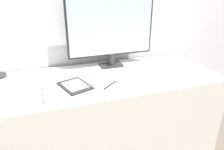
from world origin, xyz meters
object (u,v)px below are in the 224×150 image
pen (110,85)px  laptop (71,89)px  monitor (111,29)px  ereader (75,86)px  keyboard (148,77)px

pen → laptop: bearing=177.7°
monitor → laptop: monitor is taller
ereader → pen: bearing=-3.5°
keyboard → laptop: laptop is taller
monitor → ereader: (-0.32, -0.31, -0.25)m
monitor → ereader: monitor is taller
monitor → keyboard: monitor is taller
laptop → pen: bearing=-2.3°
keyboard → laptop: size_ratio=0.91×
monitor → ereader: size_ratio=2.71×
laptop → ereader: 0.03m
keyboard → ereader: (-0.49, -0.02, 0.02)m
laptop → pen: 0.24m
monitor → keyboard: bearing=-60.5°
laptop → ereader: bearing=7.4°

